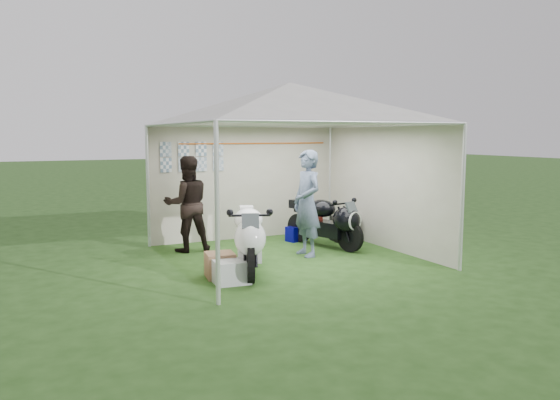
# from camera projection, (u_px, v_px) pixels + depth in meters

# --- Properties ---
(ground) EXTENTS (80.00, 80.00, 0.00)m
(ground) POSITION_uv_depth(u_px,v_px,m) (289.00, 257.00, 9.52)
(ground) COLOR #214314
(ground) RESTS_ON ground
(canopy_tent) EXTENTS (5.66, 5.66, 3.00)m
(canopy_tent) POSITION_uv_depth(u_px,v_px,m) (289.00, 108.00, 9.24)
(canopy_tent) COLOR silver
(canopy_tent) RESTS_ON ground
(motorcycle_white) EXTENTS (0.97, 1.98, 1.01)m
(motorcycle_white) POSITION_uv_depth(u_px,v_px,m) (249.00, 236.00, 8.41)
(motorcycle_white) COLOR black
(motorcycle_white) RESTS_ON ground
(motorcycle_black) EXTENTS (0.79, 1.83, 0.93)m
(motorcycle_black) POSITION_uv_depth(u_px,v_px,m) (328.00, 220.00, 10.29)
(motorcycle_black) COLOR black
(motorcycle_black) RESTS_ON ground
(paddock_stand) EXTENTS (0.45, 0.35, 0.30)m
(paddock_stand) POSITION_uv_depth(u_px,v_px,m) (296.00, 234.00, 10.97)
(paddock_stand) COLOR #0C0BB8
(paddock_stand) RESTS_ON ground
(person_dark_jacket) EXTENTS (0.88, 0.70, 1.75)m
(person_dark_jacket) POSITION_uv_depth(u_px,v_px,m) (187.00, 204.00, 9.92)
(person_dark_jacket) COLOR black
(person_dark_jacket) RESTS_ON ground
(person_blue_jacket) EXTENTS (0.47, 0.70, 1.87)m
(person_blue_jacket) POSITION_uv_depth(u_px,v_px,m) (307.00, 203.00, 9.54)
(person_blue_jacket) COLOR slate
(person_blue_jacket) RESTS_ON ground
(equipment_box) EXTENTS (0.55, 0.46, 0.49)m
(equipment_box) POSITION_uv_depth(u_px,v_px,m) (344.00, 228.00, 11.01)
(equipment_box) COLOR black
(equipment_box) RESTS_ON ground
(crate_0) EXTENTS (0.53, 0.43, 0.33)m
(crate_0) POSITION_uv_depth(u_px,v_px,m) (232.00, 272.00, 7.83)
(crate_0) COLOR #B5B9BE
(crate_0) RESTS_ON ground
(crate_1) EXTENTS (0.47, 0.47, 0.37)m
(crate_1) POSITION_uv_depth(u_px,v_px,m) (220.00, 265.00, 8.16)
(crate_1) COLOR #835F44
(crate_1) RESTS_ON ground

